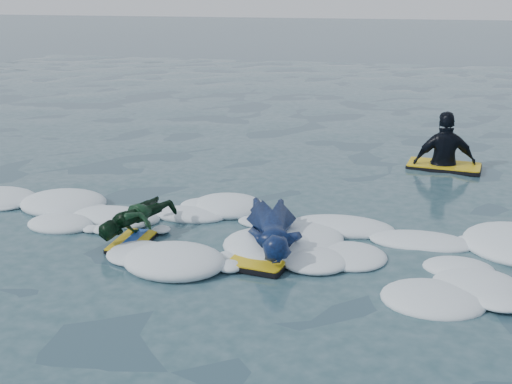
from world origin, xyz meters
TOP-DOWN VIEW (x-y plane):
  - ground at (0.00, 0.00)m, footprint 120.00×120.00m
  - foam_band at (0.00, 1.03)m, footprint 12.00×3.10m
  - prone_woman_unit at (0.26, 0.79)m, footprint 1.12×1.90m
  - prone_child_unit at (-1.47, 0.69)m, footprint 0.94×1.26m
  - waiting_rider_unit at (2.41, 5.02)m, footprint 1.32×0.84m

SIDE VIEW (x-z plane):
  - ground at x=0.00m, z-range 0.00..0.00m
  - foam_band at x=0.00m, z-range -0.15..0.15m
  - waiting_rider_unit at x=2.41m, z-range -0.85..1.02m
  - prone_child_unit at x=-1.47m, z-range 0.00..0.45m
  - prone_woman_unit at x=0.26m, z-range 0.01..0.48m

